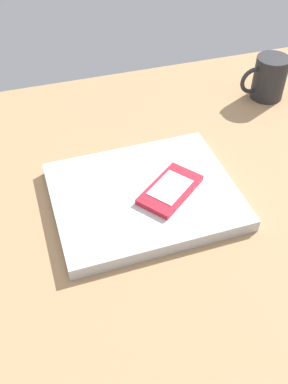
{
  "coord_description": "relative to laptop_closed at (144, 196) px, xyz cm",
  "views": [
    {
      "loc": [
        13.46,
        52.28,
        55.51
      ],
      "look_at": [
        -1.92,
        3.07,
        5.0
      ],
      "focal_mm": 40.29,
      "sensor_mm": 36.0,
      "label": 1
    }
  ],
  "objects": [
    {
      "name": "desk_surface",
      "position": [
        1.92,
        -3.07,
        -2.63
      ],
      "size": [
        120.0,
        80.0,
        3.0
      ],
      "primitive_type": "cube",
      "color": "#9E7751",
      "rests_on": "ground"
    },
    {
      "name": "laptop_closed",
      "position": [
        0.0,
        0.0,
        0.0
      ],
      "size": [
        30.7,
        24.83,
        2.27
      ],
      "primitive_type": "cube",
      "rotation": [
        0.0,
        0.0,
        0.01
      ],
      "color": "#B7BABC",
      "rests_on": "desk_surface"
    },
    {
      "name": "cell_phone_on_laptop",
      "position": [
        -4.08,
        1.53,
        1.66
      ],
      "size": [
        12.82,
        11.89,
        1.12
      ],
      "color": "red",
      "rests_on": "laptop_closed"
    },
    {
      "name": "coffee_mug",
      "position": [
        -35.73,
        -23.23,
        3.54
      ],
      "size": [
        10.56,
        7.11,
        9.34
      ],
      "color": "#262628",
      "rests_on": "desk_surface"
    }
  ]
}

